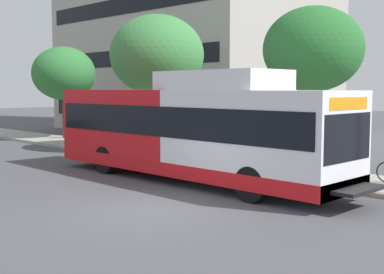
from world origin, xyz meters
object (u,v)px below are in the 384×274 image
object	(u,v)px
street_tree_near_stop	(313,50)
street_tree_mid_block	(157,55)
transit_bus	(190,130)
street_tree_far_block	(64,74)

from	to	relation	value
street_tree_near_stop	street_tree_mid_block	size ratio (longest dim) A/B	0.91
transit_bus	street_tree_mid_block	distance (m)	8.59
street_tree_far_block	street_tree_mid_block	bearing A→B (deg)	-88.61
street_tree_near_stop	street_tree_far_block	distance (m)	16.89
street_tree_mid_block	street_tree_far_block	bearing A→B (deg)	91.39
transit_bus	street_tree_mid_block	size ratio (longest dim) A/B	1.89
street_tree_mid_block	transit_bus	bearing A→B (deg)	-123.06
street_tree_near_stop	street_tree_mid_block	world-z (taller)	street_tree_mid_block
street_tree_mid_block	street_tree_far_block	size ratio (longest dim) A/B	1.20
transit_bus	street_tree_near_stop	world-z (taller)	street_tree_near_stop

